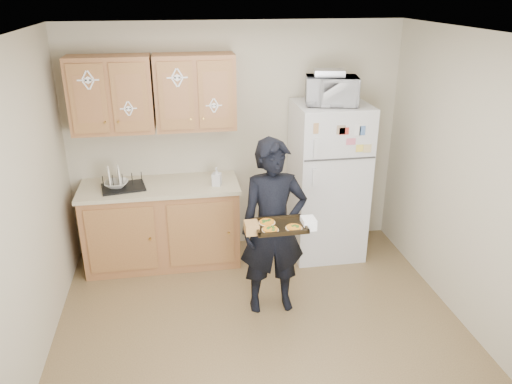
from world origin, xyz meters
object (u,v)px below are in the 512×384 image
Objects in this scene: microwave at (332,91)px; dish_rack at (123,180)px; refrigerator at (328,181)px; person at (273,228)px; baking_tray at (280,227)px.

microwave is 2.30m from dish_rack.
person is (-0.79, -0.96, -0.03)m from refrigerator.
person is at bearing -129.40° from refrigerator.
dish_rack is (-1.37, 1.28, 0.00)m from baking_tray.
baking_tray is 0.99× the size of dish_rack.
baking_tray is (-0.79, -1.26, 0.13)m from refrigerator.
microwave reaches higher than dish_rack.
microwave reaches higher than person.
refrigerator is 0.99m from microwave.
microwave reaches higher than baking_tray.
person is 3.86× the size of dish_rack.
person is at bearing -35.66° from dish_rack.
microwave is 1.21× the size of dish_rack.
person is 3.20× the size of microwave.
baking_tray is at bearing -43.19° from dish_rack.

